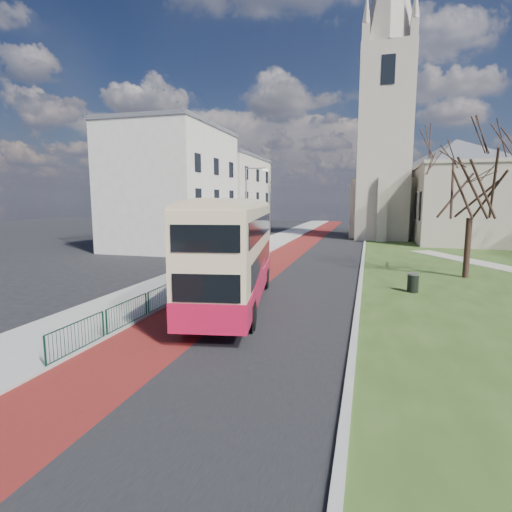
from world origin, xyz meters
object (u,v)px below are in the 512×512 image
(streetlamp, at_px, (248,206))
(bus, at_px, (233,248))
(winter_tree_near, at_px, (473,170))
(litter_bin, at_px, (413,283))

(streetlamp, distance_m, bus, 17.86)
(streetlamp, relative_size, winter_tree_near, 0.78)
(streetlamp, bearing_deg, litter_bin, -41.76)
(winter_tree_near, bearing_deg, bus, -139.43)
(bus, distance_m, winter_tree_near, 17.25)
(streetlamp, height_order, litter_bin, streetlamp)
(bus, bearing_deg, litter_bin, 20.84)
(streetlamp, distance_m, winter_tree_near, 18.50)
(bus, relative_size, litter_bin, 11.69)
(streetlamp, relative_size, litter_bin, 7.55)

